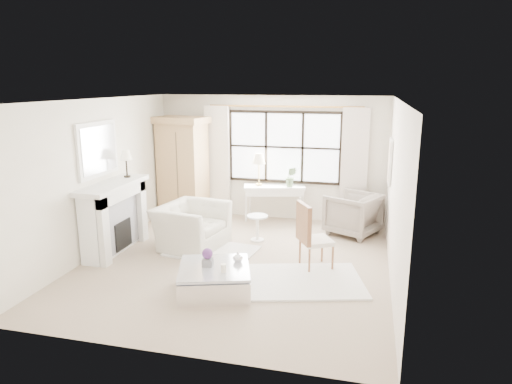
% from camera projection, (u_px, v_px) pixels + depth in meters
% --- Properties ---
extents(floor, '(5.50, 5.50, 0.00)m').
position_uv_depth(floor, '(236.00, 262.00, 7.71)').
color(floor, tan).
rests_on(floor, ground).
extents(ceiling, '(5.50, 5.50, 0.00)m').
position_uv_depth(ceiling, '(234.00, 100.00, 7.08)').
color(ceiling, white).
rests_on(ceiling, ground).
extents(wall_back, '(5.00, 0.00, 5.00)m').
position_uv_depth(wall_back, '(271.00, 158.00, 9.99)').
color(wall_back, silver).
rests_on(wall_back, ground).
extents(wall_front, '(5.00, 0.00, 5.00)m').
position_uv_depth(wall_front, '(161.00, 240.00, 4.80)').
color(wall_front, white).
rests_on(wall_front, ground).
extents(wall_left, '(0.00, 5.50, 5.50)m').
position_uv_depth(wall_left, '(98.00, 177.00, 7.98)').
color(wall_left, white).
rests_on(wall_left, ground).
extents(wall_right, '(0.00, 5.50, 5.50)m').
position_uv_depth(wall_right, '(396.00, 193.00, 6.81)').
color(wall_right, white).
rests_on(wall_right, ground).
extents(window_pane, '(2.40, 0.02, 1.50)m').
position_uv_depth(window_pane, '(284.00, 147.00, 9.84)').
color(window_pane, white).
rests_on(window_pane, wall_back).
extents(window_frame, '(2.50, 0.04, 1.50)m').
position_uv_depth(window_frame, '(284.00, 147.00, 9.83)').
color(window_frame, black).
rests_on(window_frame, wall_back).
extents(curtain_rod, '(3.30, 0.04, 0.04)m').
position_uv_depth(curtain_rod, '(284.00, 106.00, 9.58)').
color(curtain_rod, '#B5803F').
rests_on(curtain_rod, wall_back).
extents(curtain_left, '(0.55, 0.10, 2.47)m').
position_uv_depth(curtain_left, '(217.00, 162.00, 10.20)').
color(curtain_left, silver).
rests_on(curtain_left, ground).
extents(curtain_right, '(0.55, 0.10, 2.47)m').
position_uv_depth(curtain_right, '(354.00, 167.00, 9.50)').
color(curtain_right, beige).
rests_on(curtain_right, ground).
extents(fireplace, '(0.58, 1.66, 1.26)m').
position_uv_depth(fireplace, '(113.00, 216.00, 8.09)').
color(fireplace, white).
rests_on(fireplace, ground).
extents(mirror_frame, '(0.05, 1.15, 0.95)m').
position_uv_depth(mirror_frame, '(98.00, 149.00, 7.86)').
color(mirror_frame, white).
rests_on(mirror_frame, wall_left).
extents(mirror_glass, '(0.02, 1.00, 0.80)m').
position_uv_depth(mirror_glass, '(99.00, 149.00, 7.85)').
color(mirror_glass, silver).
rests_on(mirror_glass, wall_left).
extents(art_frame, '(0.04, 0.62, 0.82)m').
position_uv_depth(art_frame, '(390.00, 161.00, 8.37)').
color(art_frame, white).
rests_on(art_frame, wall_right).
extents(art_canvas, '(0.01, 0.52, 0.72)m').
position_uv_depth(art_canvas, '(389.00, 161.00, 8.38)').
color(art_canvas, beige).
rests_on(art_canvas, wall_right).
extents(mantel_lamp, '(0.22, 0.22, 0.51)m').
position_uv_depth(mantel_lamp, '(126.00, 156.00, 8.32)').
color(mantel_lamp, black).
rests_on(mantel_lamp, fireplace).
extents(armoire, '(1.23, 0.90, 2.24)m').
position_uv_depth(armoire, '(183.00, 167.00, 10.08)').
color(armoire, tan).
rests_on(armoire, floor).
extents(console_table, '(1.37, 0.75, 0.80)m').
position_uv_depth(console_table, '(274.00, 204.00, 9.89)').
color(console_table, white).
rests_on(console_table, floor).
extents(console_lamp, '(0.28, 0.28, 0.69)m').
position_uv_depth(console_lamp, '(259.00, 160.00, 9.74)').
color(console_lamp, gold).
rests_on(console_lamp, console_table).
extents(orchid_plant, '(0.24, 0.20, 0.43)m').
position_uv_depth(orchid_plant, '(291.00, 177.00, 9.65)').
color(orchid_plant, '#5B774F').
rests_on(orchid_plant, console_table).
extents(side_table, '(0.40, 0.40, 0.51)m').
position_uv_depth(side_table, '(257.00, 224.00, 8.69)').
color(side_table, white).
rests_on(side_table, floor).
extents(rug_left, '(1.63, 1.25, 0.03)m').
position_uv_depth(rug_left, '(212.00, 251.00, 8.19)').
color(rug_left, silver).
rests_on(rug_left, floor).
extents(rug_right, '(2.03, 1.72, 0.03)m').
position_uv_depth(rug_right, '(304.00, 281.00, 6.96)').
color(rug_right, white).
rests_on(rug_right, floor).
extents(club_armchair, '(1.28, 1.40, 0.79)m').
position_uv_depth(club_armchair, '(192.00, 226.00, 8.36)').
color(club_armchair, beige).
rests_on(club_armchair, floor).
extents(wingback_chair, '(1.23, 1.22, 0.84)m').
position_uv_depth(wingback_chair, '(353.00, 214.00, 9.05)').
color(wingback_chair, gray).
rests_on(wingback_chair, floor).
extents(french_chair, '(0.66, 0.66, 1.08)m').
position_uv_depth(french_chair, '(315.00, 250.00, 7.43)').
color(french_chair, '#905F3C').
rests_on(french_chair, floor).
extents(coffee_table, '(1.26, 1.26, 0.38)m').
position_uv_depth(coffee_table, '(215.00, 279.00, 6.62)').
color(coffee_table, white).
rests_on(coffee_table, floor).
extents(planter_box, '(0.17, 0.17, 0.11)m').
position_uv_depth(planter_box, '(208.00, 262.00, 6.59)').
color(planter_box, slate).
rests_on(planter_box, coffee_table).
extents(planter_flowers, '(0.16, 0.16, 0.16)m').
position_uv_depth(planter_flowers, '(207.00, 254.00, 6.56)').
color(planter_flowers, '#603079').
rests_on(planter_flowers, planter_box).
extents(pillar_candle, '(0.08, 0.08, 0.12)m').
position_uv_depth(pillar_candle, '(224.00, 268.00, 6.36)').
color(pillar_candle, white).
rests_on(pillar_candle, coffee_table).
extents(coffee_vase, '(0.19, 0.19, 0.15)m').
position_uv_depth(coffee_vase, '(238.00, 257.00, 6.73)').
color(coffee_vase, silver).
rests_on(coffee_vase, coffee_table).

